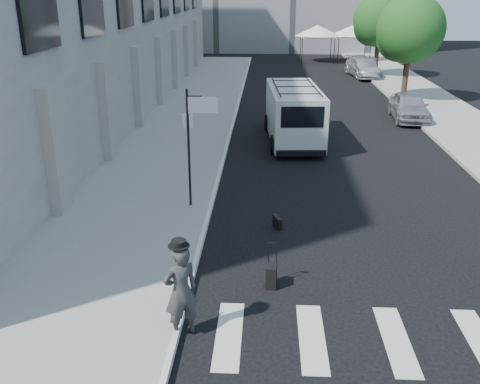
# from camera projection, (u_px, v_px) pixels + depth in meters

# --- Properties ---
(ground) EXTENTS (120.00, 120.00, 0.00)m
(ground) POSITION_uv_depth(u_px,v_px,m) (278.00, 262.00, 13.09)
(ground) COLOR black
(ground) RESTS_ON ground
(sidewalk_left) EXTENTS (4.50, 48.00, 0.15)m
(sidewalk_left) POSITION_uv_depth(u_px,v_px,m) (193.00, 114.00, 28.19)
(sidewalk_left) COLOR gray
(sidewalk_left) RESTS_ON ground
(sidewalk_right) EXTENTS (4.00, 56.00, 0.15)m
(sidewalk_right) POSITION_uv_depth(u_px,v_px,m) (427.00, 101.00, 31.28)
(sidewalk_right) COLOR gray
(sidewalk_right) RESTS_ON ground
(sign_pole) EXTENTS (1.03, 0.07, 3.50)m
(sign_pole) POSITION_uv_depth(u_px,v_px,m) (196.00, 124.00, 15.24)
(sign_pole) COLOR black
(sign_pole) RESTS_ON sidewalk_left
(tree_near) EXTENTS (3.80, 3.83, 6.03)m
(tree_near) POSITION_uv_depth(u_px,v_px,m) (408.00, 32.00, 30.10)
(tree_near) COLOR black
(tree_near) RESTS_ON ground
(tree_far) EXTENTS (3.80, 3.83, 6.03)m
(tree_far) POSITION_uv_depth(u_px,v_px,m) (378.00, 22.00, 38.49)
(tree_far) COLOR black
(tree_far) RESTS_ON ground
(tent_left) EXTENTS (4.00, 4.00, 3.20)m
(tent_left) POSITION_uv_depth(u_px,v_px,m) (318.00, 31.00, 47.36)
(tent_left) COLOR black
(tent_left) RESTS_ON ground
(tent_right) EXTENTS (4.00, 4.00, 3.20)m
(tent_right) POSITION_uv_depth(u_px,v_px,m) (353.00, 31.00, 47.67)
(tent_right) COLOR black
(tent_right) RESTS_ON ground
(businessman) EXTENTS (0.83, 0.76, 1.90)m
(businessman) POSITION_uv_depth(u_px,v_px,m) (181.00, 291.00, 10.05)
(businessman) COLOR #343436
(businessman) RESTS_ON ground
(briefcase) EXTENTS (0.26, 0.45, 0.34)m
(briefcase) POSITION_uv_depth(u_px,v_px,m) (277.00, 222.00, 14.89)
(briefcase) COLOR black
(briefcase) RESTS_ON ground
(suitcase) EXTENTS (0.26, 0.38, 1.02)m
(suitcase) POSITION_uv_depth(u_px,v_px,m) (271.00, 276.00, 11.93)
(suitcase) COLOR black
(suitcase) RESTS_ON ground
(cargo_van) EXTENTS (2.52, 6.33, 2.33)m
(cargo_van) POSITION_uv_depth(u_px,v_px,m) (293.00, 113.00, 23.08)
(cargo_van) COLOR silver
(cargo_van) RESTS_ON ground
(parked_car_a) EXTENTS (1.87, 4.17, 1.39)m
(parked_car_a) POSITION_uv_depth(u_px,v_px,m) (409.00, 106.00, 26.91)
(parked_car_a) COLOR gray
(parked_car_a) RESTS_ON ground
(parked_car_b) EXTENTS (1.60, 4.13, 1.34)m
(parked_car_b) POSITION_uv_depth(u_px,v_px,m) (365.00, 69.00, 39.46)
(parked_car_b) COLOR slate
(parked_car_b) RESTS_ON ground
(parked_car_c) EXTENTS (2.53, 4.95, 1.37)m
(parked_car_c) POSITION_uv_depth(u_px,v_px,m) (363.00, 67.00, 40.33)
(parked_car_c) COLOR #95999D
(parked_car_c) RESTS_ON ground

